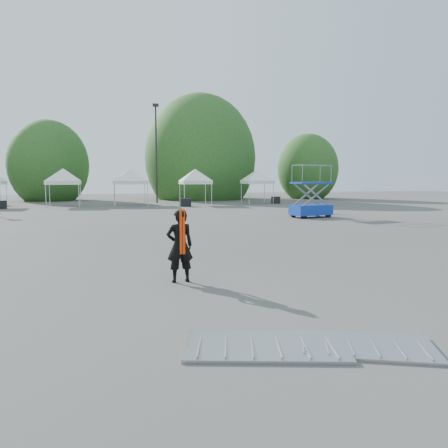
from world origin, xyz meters
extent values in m
plane|color=#474442|center=(0.00, 0.00, 0.00)|extent=(120.00, 120.00, 0.00)
cylinder|color=black|center=(3.00, 32.00, 4.75)|extent=(0.16, 0.16, 9.50)
cube|color=black|center=(3.00, 32.00, 9.65)|extent=(0.60, 0.25, 0.30)
cylinder|color=#382314|center=(-8.00, 40.00, 1.14)|extent=(0.36, 0.36, 2.27)
ellipsoid|color=#274D19|center=(-8.00, 40.00, 3.94)|extent=(4.16, 4.16, 4.78)
cylinder|color=#382314|center=(9.00, 39.00, 1.40)|extent=(0.36, 0.36, 2.80)
ellipsoid|color=#274D19|center=(9.00, 39.00, 4.85)|extent=(5.12, 5.12, 5.89)
cylinder|color=#382314|center=(22.00, 37.00, 1.05)|extent=(0.36, 0.36, 2.10)
ellipsoid|color=#274D19|center=(22.00, 37.00, 3.64)|extent=(3.84, 3.84, 4.42)
cylinder|color=silver|center=(-10.47, 27.74, 1.00)|extent=(0.06, 0.06, 2.00)
cylinder|color=silver|center=(-10.47, 30.19, 1.00)|extent=(0.06, 0.06, 2.00)
cylinder|color=silver|center=(-6.85, 27.04, 1.00)|extent=(0.06, 0.06, 2.00)
cylinder|color=silver|center=(-4.20, 27.04, 1.00)|extent=(0.06, 0.06, 2.00)
cylinder|color=silver|center=(-6.85, 29.69, 1.00)|extent=(0.06, 0.06, 2.00)
cylinder|color=silver|center=(-4.20, 29.69, 1.00)|extent=(0.06, 0.06, 2.00)
cube|color=white|center=(-5.52, 28.37, 2.08)|extent=(2.85, 2.85, 0.30)
pyramid|color=white|center=(-5.52, 28.37, 3.33)|extent=(4.03, 4.03, 1.10)
cylinder|color=silver|center=(-1.22, 27.11, 1.00)|extent=(0.06, 0.06, 2.00)
cylinder|color=silver|center=(1.62, 27.11, 1.00)|extent=(0.06, 0.06, 2.00)
cylinder|color=silver|center=(-1.22, 29.96, 1.00)|extent=(0.06, 0.06, 2.00)
cylinder|color=silver|center=(1.62, 29.96, 1.00)|extent=(0.06, 0.06, 2.00)
cube|color=white|center=(0.20, 28.53, 2.08)|extent=(3.04, 3.04, 0.30)
pyramid|color=white|center=(0.20, 28.53, 3.33)|extent=(4.30, 4.30, 1.10)
cylinder|color=silver|center=(4.82, 26.50, 1.00)|extent=(0.06, 0.06, 2.00)
cylinder|color=silver|center=(7.33, 26.50, 1.00)|extent=(0.06, 0.06, 2.00)
cylinder|color=silver|center=(4.82, 29.01, 1.00)|extent=(0.06, 0.06, 2.00)
cylinder|color=silver|center=(7.33, 29.01, 1.00)|extent=(0.06, 0.06, 2.00)
cube|color=white|center=(6.08, 27.75, 2.08)|extent=(2.71, 2.71, 0.30)
pyramid|color=white|center=(6.08, 27.75, 3.33)|extent=(3.83, 3.83, 1.10)
cylinder|color=silver|center=(11.27, 27.48, 1.00)|extent=(0.06, 0.06, 2.00)
cylinder|color=silver|center=(13.76, 27.48, 1.00)|extent=(0.06, 0.06, 2.00)
cylinder|color=silver|center=(11.27, 29.97, 1.00)|extent=(0.06, 0.06, 2.00)
cylinder|color=silver|center=(13.76, 29.97, 1.00)|extent=(0.06, 0.06, 2.00)
cube|color=white|center=(12.51, 28.73, 2.08)|extent=(2.69, 2.69, 0.30)
pyramid|color=white|center=(12.51, 28.73, 3.33)|extent=(3.80, 3.80, 1.10)
imported|color=black|center=(-0.36, -2.05, 0.88)|extent=(0.66, 0.46, 1.75)
cube|color=#FB3305|center=(-0.36, -2.22, 1.23)|extent=(0.14, 0.02, 1.05)
cube|color=#0D3EB3|center=(10.51, 12.93, 0.48)|extent=(2.77, 1.78, 0.64)
cube|color=#0D3EB3|center=(10.51, 12.93, 2.19)|extent=(2.65, 1.70, 0.11)
cylinder|color=black|center=(9.68, 12.21, 0.19)|extent=(0.41, 0.24, 0.38)
cylinder|color=black|center=(11.56, 12.60, 0.19)|extent=(0.41, 0.24, 0.38)
cylinder|color=black|center=(9.46, 13.25, 0.19)|extent=(0.41, 0.24, 0.38)
cylinder|color=black|center=(11.34, 13.65, 0.19)|extent=(0.41, 0.24, 0.38)
cube|color=#989A9F|center=(0.16, -6.42, 0.03)|extent=(2.57, 1.78, 0.05)
cube|color=#989A9F|center=(1.53, -6.79, 0.02)|extent=(2.31, 1.78, 0.05)
cube|color=black|center=(-10.20, 26.57, 0.33)|extent=(0.96, 0.81, 0.66)
cube|color=black|center=(4.73, 25.59, 0.36)|extent=(0.94, 0.74, 0.72)
cube|color=black|center=(14.10, 27.70, 0.34)|extent=(1.08, 0.98, 0.68)
camera|label=1|loc=(-2.04, -12.21, 2.47)|focal=35.00mm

